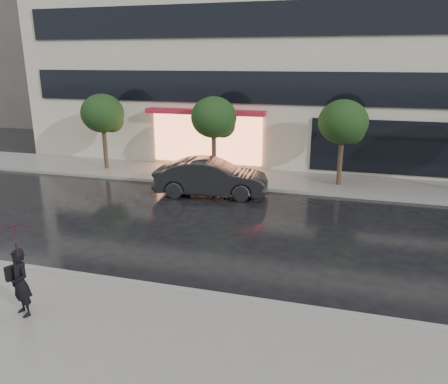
% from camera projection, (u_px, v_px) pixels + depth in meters
% --- Properties ---
extents(ground, '(120.00, 120.00, 0.00)m').
position_uv_depth(ground, '(212.00, 278.00, 11.75)').
color(ground, black).
rests_on(ground, ground).
extents(sidewalk_near, '(60.00, 4.50, 0.12)m').
position_uv_depth(sidewalk_near, '(163.00, 350.00, 8.75)').
color(sidewalk_near, slate).
rests_on(sidewalk_near, ground).
extents(sidewalk_far, '(60.00, 3.50, 0.12)m').
position_uv_depth(sidewalk_far, '(275.00, 180.00, 21.17)').
color(sidewalk_far, slate).
rests_on(sidewalk_far, ground).
extents(curb_near, '(60.00, 0.25, 0.14)m').
position_uv_depth(curb_near, '(200.00, 294.00, 10.81)').
color(curb_near, gray).
rests_on(curb_near, ground).
extents(curb_far, '(60.00, 0.25, 0.14)m').
position_uv_depth(curb_far, '(268.00, 189.00, 19.56)').
color(curb_far, gray).
rests_on(curb_far, ground).
extents(office_building, '(30.00, 12.76, 18.00)m').
position_uv_depth(office_building, '(301.00, 0.00, 25.68)').
color(office_building, beige).
rests_on(office_building, ground).
extents(bg_building_left, '(14.00, 10.00, 12.00)m').
position_uv_depth(bg_building_left, '(11.00, 56.00, 41.25)').
color(bg_building_left, '#59544F').
rests_on(bg_building_left, ground).
extents(tree_far_west, '(2.20, 2.20, 3.99)m').
position_uv_depth(tree_far_west, '(104.00, 115.00, 22.47)').
color(tree_far_west, '#33261C').
rests_on(tree_far_west, ground).
extents(tree_mid_west, '(2.20, 2.20, 3.99)m').
position_uv_depth(tree_mid_west, '(215.00, 119.00, 20.91)').
color(tree_mid_west, '#33261C').
rests_on(tree_mid_west, ground).
extents(tree_mid_east, '(2.20, 2.20, 3.99)m').
position_uv_depth(tree_mid_east, '(344.00, 124.00, 19.34)').
color(tree_mid_east, '#33261C').
rests_on(tree_mid_east, ground).
extents(parked_car, '(5.00, 2.30, 1.59)m').
position_uv_depth(parked_car, '(211.00, 178.00, 18.71)').
color(parked_car, black).
rests_on(parked_car, ground).
extents(pedestrian_with_umbrella, '(1.13, 1.14, 2.20)m').
position_uv_depth(pedestrian_with_umbrella, '(17.00, 257.00, 9.46)').
color(pedestrian_with_umbrella, black).
rests_on(pedestrian_with_umbrella, sidewalk_near).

